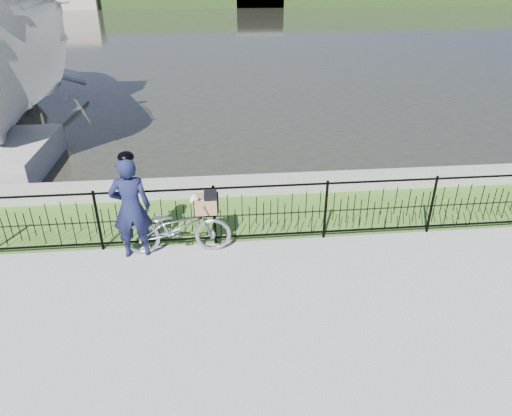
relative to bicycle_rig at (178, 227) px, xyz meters
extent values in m
plane|color=gray|center=(1.64, -1.40, -0.50)|extent=(120.00, 120.00, 0.00)
cube|color=#406A21|center=(1.64, 1.20, -0.50)|extent=(60.00, 2.00, 0.01)
plane|color=black|center=(1.64, 31.60, -0.50)|extent=(120.00, 120.00, 0.00)
cube|color=gray|center=(1.64, 2.20, -0.30)|extent=(60.00, 0.30, 0.40)
imported|color=#A1A5AC|center=(-0.01, 0.00, -0.01)|extent=(1.86, 0.65, 0.98)
cube|color=black|center=(0.50, 0.00, 0.25)|extent=(0.38, 0.18, 0.02)
cube|color=#956945|center=(0.50, 0.00, 0.26)|extent=(0.40, 0.32, 0.01)
cube|color=#956945|center=(0.50, 0.15, 0.40)|extent=(0.40, 0.02, 0.30)
cube|color=#956945|center=(0.50, -0.15, 0.40)|extent=(0.40, 0.02, 0.30)
cube|color=#956945|center=(0.70, 0.00, 0.40)|extent=(0.01, 0.32, 0.30)
cube|color=#956945|center=(0.31, 0.00, 0.40)|extent=(0.02, 0.32, 0.30)
cube|color=black|center=(0.59, 0.00, 0.58)|extent=(0.22, 0.34, 0.06)
cube|color=black|center=(0.71, 0.00, 0.43)|extent=(0.02, 0.34, 0.24)
ellipsoid|color=silver|center=(0.48, 0.00, 0.38)|extent=(0.31, 0.22, 0.20)
sphere|color=silver|center=(0.33, -0.02, 0.53)|extent=(0.15, 0.15, 0.15)
sphere|color=silver|center=(0.28, -0.04, 0.50)|extent=(0.07, 0.07, 0.07)
sphere|color=black|center=(0.25, -0.05, 0.49)|extent=(0.02, 0.02, 0.02)
cone|color=#A26E43|center=(0.33, 0.04, 0.59)|extent=(0.06, 0.08, 0.08)
cone|color=#A26E43|center=(0.35, -0.06, 0.59)|extent=(0.06, 0.08, 0.08)
imported|color=#131736|center=(-0.73, -0.01, 0.41)|extent=(0.70, 0.49, 1.82)
ellipsoid|color=black|center=(-0.73, -0.01, 1.30)|extent=(0.26, 0.29, 0.18)
camera|label=1|loc=(0.65, -6.89, 3.93)|focal=32.00mm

